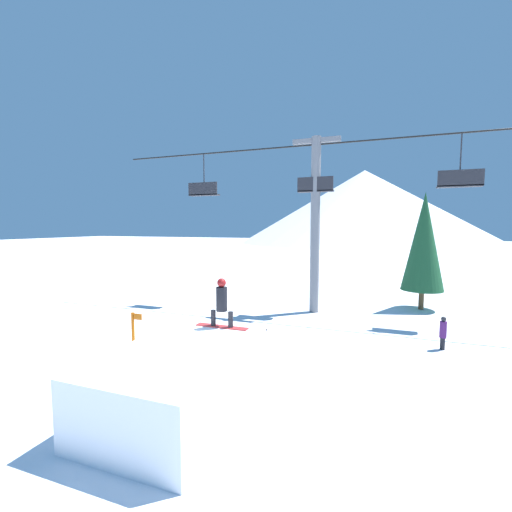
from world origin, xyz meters
name	(u,v)px	position (x,y,z in m)	size (l,w,h in m)	color
ground_plane	(175,411)	(0.00, 0.00, 0.00)	(220.00, 220.00, 0.00)	white
mountain_ridge	(364,207)	(0.00, 88.88, 9.51)	(64.98, 64.98, 19.03)	silver
snow_ramp	(181,380)	(0.14, 0.09, 0.78)	(2.89, 4.56, 1.56)	white
snowboarder	(222,303)	(0.31, 2.01, 2.29)	(1.59, 0.32, 1.44)	#B22D2D
chairlift	(315,211)	(1.39, 10.77, 5.27)	(22.57, 0.48, 8.97)	slate
pine_tree_near	(424,242)	(6.72, 13.35, 3.66)	(2.16, 2.16, 6.28)	#4C3823
trail_marker	(134,337)	(-2.85, 1.99, 0.92)	(0.41, 0.10, 1.72)	orange
distant_skier	(443,332)	(6.81, 6.94, 0.67)	(0.24, 0.24, 1.23)	black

